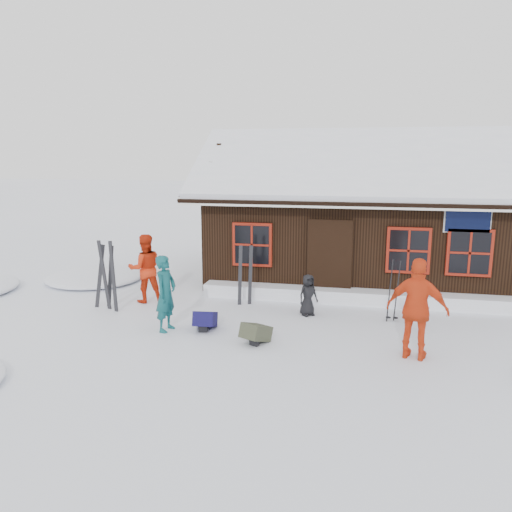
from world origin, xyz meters
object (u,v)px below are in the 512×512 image
object	(u,v)px
skier_teal	(166,293)
ski_poles	(393,292)
skier_orange_right	(417,309)
skier_crouched	(308,295)
ski_pair_left	(105,277)
backpack_blue	(205,323)
skier_orange_left	(145,268)
backpack_olive	(256,336)

from	to	relation	value
skier_teal	ski_poles	size ratio (longest dim) A/B	1.12
skier_orange_right	skier_crouched	size ratio (longest dim) A/B	1.92
skier_crouched	ski_pair_left	distance (m)	4.88
skier_orange_right	ski_pair_left	bearing A→B (deg)	2.25
backpack_blue	skier_orange_right	bearing A→B (deg)	-14.84
skier_crouched	ski_poles	xyz separation A→B (m)	(1.88, -0.03, 0.19)
skier_orange_left	skier_crouched	distance (m)	4.13
skier_teal	ski_pair_left	xyz separation A→B (m)	(-2.07, 1.25, -0.06)
skier_teal	ski_pair_left	bearing A→B (deg)	67.11
skier_orange_left	skier_orange_right	size ratio (longest dim) A/B	0.92
skier_crouched	backpack_olive	distance (m)	2.14
backpack_blue	backpack_olive	world-z (taller)	backpack_blue
ski_poles	backpack_blue	xyz separation A→B (m)	(-3.90, -1.39, -0.52)
skier_orange_right	ski_poles	size ratio (longest dim) A/B	1.30
backpack_blue	skier_orange_left	bearing A→B (deg)	135.44
skier_crouched	ski_pair_left	bearing A→B (deg)	144.94
skier_orange_left	backpack_olive	distance (m)	4.03
skier_teal	skier_orange_left	bearing A→B (deg)	43.12
backpack_blue	backpack_olive	bearing A→B (deg)	-29.51
skier_crouched	ski_poles	bearing A→B (deg)	-40.34
skier_orange_left	skier_orange_right	xyz separation A→B (m)	(6.28, -2.34, 0.07)
skier_orange_left	ski_pair_left	size ratio (longest dim) A/B	1.08
skier_teal	ski_poles	world-z (taller)	skier_teal
skier_crouched	ski_pair_left	xyz separation A→B (m)	(-4.86, -0.38, 0.26)
ski_poles	skier_crouched	bearing A→B (deg)	179.15
skier_orange_left	skier_crouched	xyz separation A→B (m)	(4.10, -0.25, -0.38)
skier_teal	backpack_blue	xyz separation A→B (m)	(0.78, 0.21, -0.65)
skier_orange_left	backpack_olive	world-z (taller)	skier_orange_left
skier_orange_right	backpack_blue	distance (m)	4.31
ski_pair_left	ski_poles	size ratio (longest dim) A/B	1.11
skier_orange_left	backpack_olive	size ratio (longest dim) A/B	3.13
backpack_blue	backpack_olive	xyz separation A→B (m)	(1.21, -0.53, -0.01)
skier_orange_left	skier_teal	bearing A→B (deg)	92.90
skier_orange_right	ski_poles	bearing A→B (deg)	-66.07
skier_teal	backpack_olive	size ratio (longest dim) A/B	2.93
ski_poles	backpack_blue	size ratio (longest dim) A/B	2.51
skier_crouched	skier_orange_left	bearing A→B (deg)	136.97
backpack_olive	skier_orange_left	bearing A→B (deg)	171.34
backpack_blue	skier_teal	bearing A→B (deg)	-170.93
ski_poles	backpack_olive	xyz separation A→B (m)	(-2.69, -1.92, -0.53)
ski_poles	backpack_olive	size ratio (longest dim) A/B	2.61
skier_orange_left	skier_orange_right	bearing A→B (deg)	127.67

